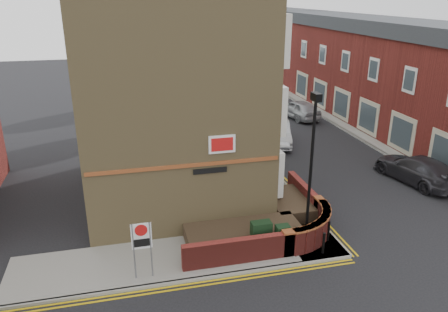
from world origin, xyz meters
TOP-DOWN VIEW (x-y plane):
  - ground at (0.00, 0.00)m, footprint 120.00×120.00m
  - pavement_corner at (-3.50, 1.50)m, footprint 13.00×3.00m
  - pavement_main at (2.00, 16.00)m, footprint 2.00×32.00m
  - pavement_far at (13.00, 13.00)m, footprint 4.00×40.00m
  - kerb_side at (-3.50, 0.00)m, footprint 13.00×0.15m
  - kerb_main_near at (3.00, 16.00)m, footprint 0.15×32.00m
  - kerb_main_far at (11.00, 13.00)m, footprint 0.15×40.00m
  - yellow_lines_side at (-3.50, -0.25)m, footprint 13.00×0.28m
  - yellow_lines_main at (3.25, 16.00)m, footprint 0.28×32.00m
  - corner_building at (-2.84, 8.00)m, footprint 8.95×10.40m
  - garden_wall at (0.00, 2.50)m, footprint 6.80×6.00m
  - lamppost at (1.60, 1.20)m, footprint 0.25×0.50m
  - utility_cabinet_large at (-0.30, 1.30)m, footprint 0.80×0.45m
  - utility_cabinet_small at (0.50, 1.00)m, footprint 0.55×0.40m
  - bollard_near at (2.00, 0.40)m, footprint 0.11×0.11m
  - bollard_far at (2.60, 1.20)m, footprint 0.11×0.11m
  - zone_sign at (-5.00, 0.50)m, footprint 0.72×0.07m
  - far_terrace at (14.50, 17.00)m, footprint 5.40×30.40m
  - far_terrace_cream at (14.50, 38.00)m, footprint 5.40×12.40m
  - tree_near at (2.00, 14.05)m, footprint 3.64×3.65m
  - tree_mid at (2.00, 22.05)m, footprint 4.03×4.03m
  - tree_far at (2.00, 30.05)m, footprint 3.81×3.81m
  - traffic_light_assembly at (2.40, 25.00)m, footprint 0.20×0.16m
  - silver_car_near at (5.00, 13.94)m, footprint 2.84×5.04m
  - red_car_main at (4.02, 16.37)m, footprint 3.10×5.19m
  - grey_car_far at (10.19, 5.91)m, footprint 2.99×5.39m
  - silver_car_far at (9.00, 19.58)m, footprint 2.58×4.78m

SIDE VIEW (x-z plane):
  - ground at x=0.00m, z-range 0.00..0.00m
  - garden_wall at x=0.00m, z-range -0.60..0.60m
  - yellow_lines_side at x=-3.50m, z-range 0.00..0.01m
  - yellow_lines_main at x=3.25m, z-range 0.00..0.01m
  - pavement_corner at x=-3.50m, z-range 0.00..0.12m
  - pavement_main at x=2.00m, z-range 0.00..0.12m
  - pavement_far at x=13.00m, z-range 0.00..0.12m
  - kerb_side at x=-3.50m, z-range 0.00..0.12m
  - kerb_main_near at x=3.00m, z-range 0.00..0.12m
  - kerb_main_far at x=11.00m, z-range 0.00..0.12m
  - bollard_near at x=2.00m, z-range 0.12..1.02m
  - bollard_far at x=2.60m, z-range 0.12..1.02m
  - utility_cabinet_small at x=0.50m, z-range 0.12..1.22m
  - red_car_main at x=4.02m, z-range 0.00..1.35m
  - utility_cabinet_large at x=-0.30m, z-range 0.12..1.32m
  - grey_car_far at x=10.19m, z-range 0.00..1.48m
  - silver_car_far at x=9.00m, z-range 0.00..1.55m
  - silver_car_near at x=5.00m, z-range 0.00..1.57m
  - zone_sign at x=-5.00m, z-range 0.54..2.74m
  - traffic_light_assembly at x=2.40m, z-range 0.68..4.88m
  - lamppost at x=1.60m, z-range 0.19..6.49m
  - far_terrace at x=14.50m, z-range 0.04..8.04m
  - far_terrace_cream at x=14.50m, z-range 0.05..8.05m
  - tree_near at x=2.00m, z-range 1.35..8.05m
  - tree_far at x=2.00m, z-range 1.41..8.42m
  - tree_mid at x=2.00m, z-range 1.49..8.91m
  - corner_building at x=-2.84m, z-range -0.57..13.03m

